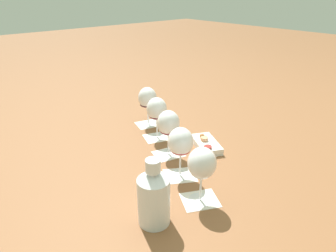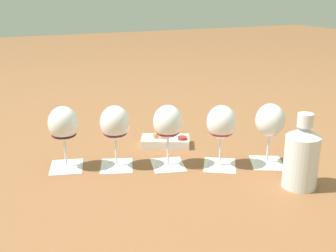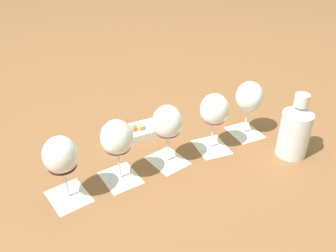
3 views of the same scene
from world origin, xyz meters
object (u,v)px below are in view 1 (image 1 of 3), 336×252
object	(u,v)px
snack_dish	(206,144)
wine_glass_4	(148,99)
wine_glass_0	(202,166)
wine_glass_2	(168,125)
wine_glass_3	(157,111)
wine_glass_1	(181,144)
ceramic_vase	(154,196)

from	to	relation	value
snack_dish	wine_glass_4	bearing A→B (deg)	6.65
wine_glass_0	wine_glass_2	world-z (taller)	same
wine_glass_2	wine_glass_3	size ratio (longest dim) A/B	1.00
wine_glass_1	snack_dish	size ratio (longest dim) A/B	1.02
wine_glass_2	ceramic_vase	size ratio (longest dim) A/B	0.90
wine_glass_0	wine_glass_1	bearing A→B (deg)	-17.78
wine_glass_0	ceramic_vase	world-z (taller)	ceramic_vase
wine_glass_4	snack_dish	size ratio (longest dim) A/B	1.02
wine_glass_0	wine_glass_2	xyz separation A→B (m)	(0.29, -0.11, 0.00)
wine_glass_4	wine_glass_2	bearing A→B (deg)	157.90
wine_glass_0	snack_dish	distance (m)	0.37
wine_glass_0	ceramic_vase	bearing A→B (deg)	82.37
wine_glass_0	wine_glass_2	size ratio (longest dim) A/B	1.00
wine_glass_3	wine_glass_0	bearing A→B (deg)	157.97
wine_glass_1	snack_dish	world-z (taller)	wine_glass_1
wine_glass_0	wine_glass_3	distance (m)	0.46
wine_glass_0	snack_dish	size ratio (longest dim) A/B	1.02
ceramic_vase	snack_dish	xyz separation A→B (m)	(0.20, -0.44, -0.07)
wine_glass_2	wine_glass_3	xyz separation A→B (m)	(0.15, -0.06, 0.00)
wine_glass_3	wine_glass_2	bearing A→B (deg)	157.80
wine_glass_0	wine_glass_4	world-z (taller)	same
wine_glass_4	ceramic_vase	world-z (taller)	ceramic_vase
wine_glass_0	wine_glass_3	bearing A→B (deg)	-22.03
wine_glass_4	wine_glass_3	bearing A→B (deg)	158.00
wine_glass_2	wine_glass_1	bearing A→B (deg)	154.14
wine_glass_0	wine_glass_3	size ratio (longest dim) A/B	1.00
wine_glass_3	wine_glass_1	bearing A→B (deg)	155.96
wine_glass_2	ceramic_vase	xyz separation A→B (m)	(-0.26, 0.28, -0.04)
wine_glass_3	snack_dish	distance (m)	0.26
wine_glass_4	snack_dish	bearing A→B (deg)	-173.35
wine_glass_3	ceramic_vase	world-z (taller)	ceramic_vase
wine_glass_1	wine_glass_2	world-z (taller)	same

